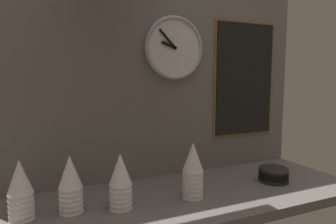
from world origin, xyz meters
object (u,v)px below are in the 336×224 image
at_px(cup_stack_center_right, 193,170).
at_px(cup_stack_far_left, 20,190).
at_px(cup_stack_left, 70,184).
at_px(cup_stack_center_left, 121,181).
at_px(wall_clock, 174,48).
at_px(menu_board, 244,79).
at_px(bowl_stack_far_right, 273,174).

bearing_deg(cup_stack_center_right, cup_stack_far_left, 173.22).
distance_m(cup_stack_far_left, cup_stack_left, 0.16).
bearing_deg(cup_stack_left, cup_stack_center_left, -14.31).
xyz_separation_m(wall_clock, menu_board, (0.42, 0.01, -0.15)).
height_order(cup_stack_center_right, cup_stack_left, cup_stack_center_right).
height_order(cup_stack_far_left, cup_stack_center_left, same).
xyz_separation_m(cup_stack_center_right, wall_clock, (0.05, 0.28, 0.51)).
xyz_separation_m(cup_stack_left, menu_board, (0.94, 0.23, 0.37)).
bearing_deg(cup_stack_center_left, bowl_stack_far_right, -0.58).
bearing_deg(cup_stack_left, menu_board, 13.83).
height_order(cup_stack_left, menu_board, menu_board).
xyz_separation_m(cup_stack_center_right, cup_stack_left, (-0.46, 0.06, -0.01)).
bearing_deg(wall_clock, menu_board, 1.21).
relative_size(wall_clock, menu_board, 0.49).
distance_m(cup_stack_center_left, menu_board, 0.89).
xyz_separation_m(cup_stack_far_left, cup_stack_center_right, (0.63, -0.07, 0.01)).
relative_size(cup_stack_far_left, cup_stack_center_left, 1.00).
bearing_deg(menu_board, wall_clock, -178.79).
bearing_deg(cup_stack_left, cup_stack_far_left, 175.81).
height_order(bowl_stack_far_right, wall_clock, wall_clock).
bearing_deg(cup_stack_far_left, wall_clock, 17.24).
bearing_deg(bowl_stack_far_right, menu_board, 82.10).
relative_size(bowl_stack_far_right, wall_clock, 0.45).
distance_m(bowl_stack_far_right, wall_clock, 0.75).
bearing_deg(menu_board, cup_stack_center_left, -160.27).
distance_m(cup_stack_center_right, bowl_stack_far_right, 0.44).
bearing_deg(cup_stack_left, wall_clock, 23.30).
xyz_separation_m(bowl_stack_far_right, menu_board, (0.04, 0.28, 0.44)).
distance_m(wall_clock, menu_board, 0.45).
xyz_separation_m(bowl_stack_far_right, wall_clock, (-0.38, 0.27, 0.59)).
xyz_separation_m(cup_stack_far_left, menu_board, (1.10, 0.22, 0.37)).
xyz_separation_m(cup_stack_far_left, cup_stack_center_left, (0.33, -0.06, 0.00)).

